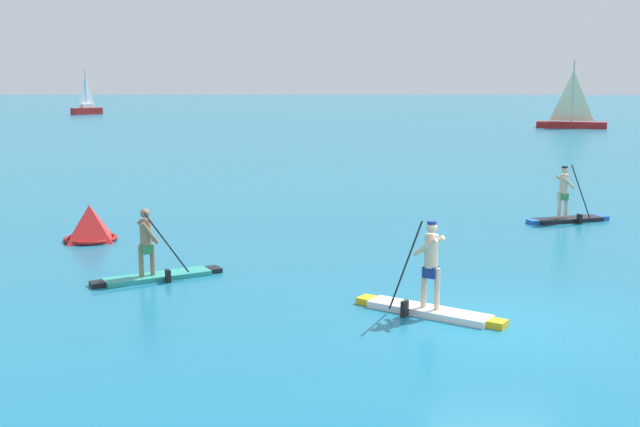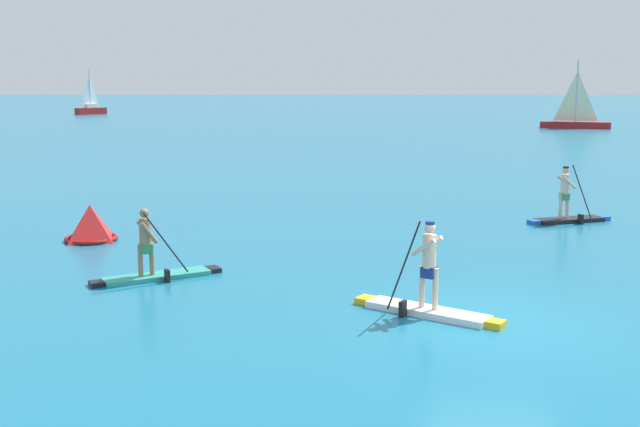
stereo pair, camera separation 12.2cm
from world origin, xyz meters
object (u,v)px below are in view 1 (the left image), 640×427
Objects in this scene: paddleboarder_near_left at (155,264)px; paddleboarder_mid_center at (428,294)px; paddleboarder_far_right at (567,210)px; sailboat_left_horizon at (87,108)px; race_marker_buoy at (90,225)px; sailboat_right_horizon at (571,120)px.

paddleboarder_near_left is 6.44m from paddleboarder_mid_center.
sailboat_left_horizon is (-40.76, 76.31, 0.45)m from paddleboarder_far_right.
paddleboarder_mid_center reaches higher than paddleboarder_near_left.
paddleboarder_far_right is 1.67× the size of race_marker_buoy.
paddleboarder_near_left is 0.48× the size of sailboat_left_horizon.
sailboat_left_horizon is at bearing 78.28° from paddleboarder_near_left.
sailboat_right_horizon is (25.50, 56.38, 0.42)m from paddleboarder_near_left.
sailboat_right_horizon is (54.85, -27.51, -0.05)m from sailboat_left_horizon.
race_marker_buoy is (-8.78, 6.69, 0.04)m from paddleboarder_mid_center.
race_marker_buoy is (-2.85, 4.19, 0.09)m from paddleboarder_near_left.
sailboat_right_horizon is at bearing 34.66° from paddleboarder_near_left.
paddleboarder_mid_center is at bearing -93.22° from sailboat_right_horizon.
paddleboarder_mid_center reaches higher than race_marker_buoy.
paddleboarder_near_left is 13.70m from paddleboarder_far_right.
sailboat_right_horizon is (14.09, 48.80, 0.40)m from paddleboarder_far_right.
sailboat_left_horizon is 0.91× the size of sailboat_right_horizon.
sailboat_left_horizon is (-35.28, 86.39, 0.43)m from paddleboarder_mid_center.
paddleboarder_near_left is at bearing -166.14° from paddleboarder_far_right.
paddleboarder_mid_center is (5.93, -2.50, 0.05)m from paddleboarder_near_left.
sailboat_right_horizon reaches higher than race_marker_buoy.
paddleboarder_mid_center reaches higher than paddleboarder_far_right.
paddleboarder_near_left is 0.43× the size of sailboat_right_horizon.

